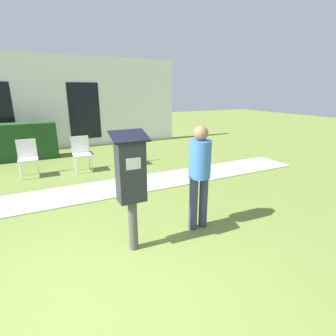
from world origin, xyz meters
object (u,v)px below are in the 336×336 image
object	(u,v)px
outdoor_chair_middle	(81,151)
person_standing	(199,170)
parking_meter	(131,177)
outdoor_chair_left	(28,155)
outdoor_chair_right	(127,146)

from	to	relation	value
outdoor_chair_middle	person_standing	bearing A→B (deg)	-78.94
parking_meter	outdoor_chair_middle	bearing A→B (deg)	89.98
outdoor_chair_left	outdoor_chair_middle	distance (m)	1.25
parking_meter	person_standing	xyz separation A→B (m)	(1.08, 0.09, -0.09)
person_standing	outdoor_chair_right	xyz separation A→B (m)	(0.17, 3.93, -0.40)
outdoor_chair_left	outdoor_chair_right	world-z (taller)	same
parking_meter	outdoor_chair_right	distance (m)	4.24
outdoor_chair_left	outdoor_chair_right	bearing A→B (deg)	-10.25
parking_meter	outdoor_chair_middle	xyz separation A→B (m)	(0.00, 4.00, -0.49)
parking_meter	outdoor_chair_left	world-z (taller)	parking_meter
parking_meter	outdoor_chair_middle	size ratio (longest dim) A/B	1.77
person_standing	outdoor_chair_middle	distance (m)	4.07
person_standing	outdoor_chair_right	distance (m)	3.95
parking_meter	outdoor_chair_right	bearing A→B (deg)	72.73
parking_meter	person_standing	size ratio (longest dim) A/B	1.01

